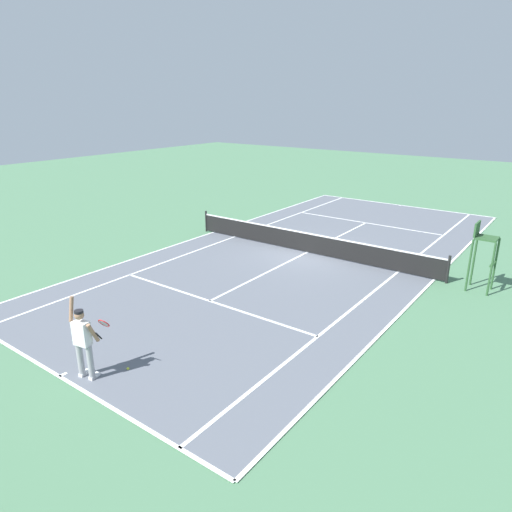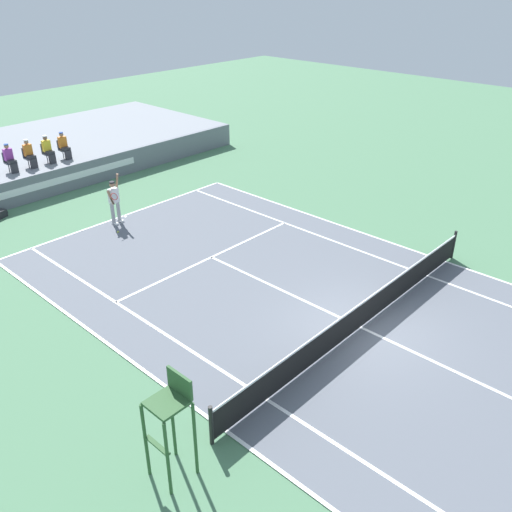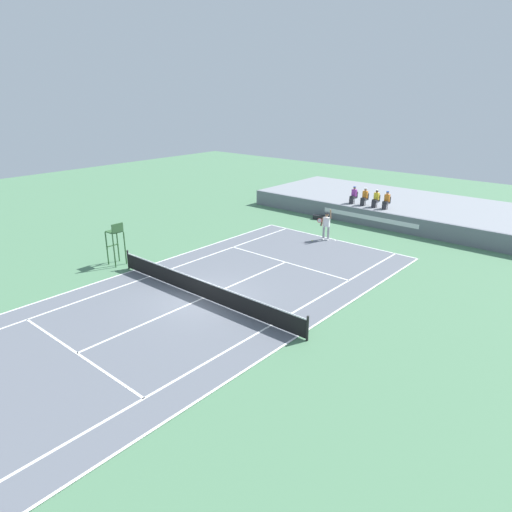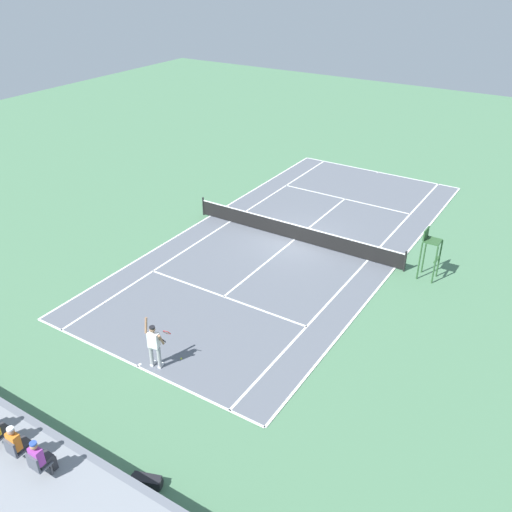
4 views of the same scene
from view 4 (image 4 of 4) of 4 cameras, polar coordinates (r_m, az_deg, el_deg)
name	(u,v)px [view 4 (image 4 of 4)]	position (r m, az deg, el deg)	size (l,w,h in m)	color
ground_plane	(294,240)	(29.02, 3.97, 1.64)	(80.00, 80.00, 0.00)	#4C7A56
court	(294,240)	(29.02, 3.97, 1.66)	(11.08, 23.88, 0.03)	slate
net	(294,231)	(28.78, 4.00, 2.57)	(11.98, 0.10, 1.07)	black
barrier_wall	(34,434)	(18.72, -22.02, -16.68)	(21.21, 0.25, 1.20)	slate
spectator_seated_0	(40,458)	(16.26, -21.41, -18.92)	(0.44, 0.60, 1.26)	#474C56
spectator_seated_1	(18,444)	(16.84, -23.43, -17.38)	(0.44, 0.60, 1.26)	#474C56
tennis_player	(154,345)	(20.30, -10.47, -9.03)	(0.74, 0.73, 2.08)	#9E9EA3
tennis_ball	(181,359)	(21.07, -7.74, -10.48)	(0.07, 0.07, 0.07)	#D1E533
umpire_chair	(430,248)	(26.15, 17.56, 0.82)	(0.77, 0.77, 2.44)	#2D562D
equipment_bag	(147,481)	(17.21, -11.24, -21.89)	(0.96, 0.61, 0.32)	black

